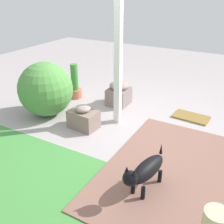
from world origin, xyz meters
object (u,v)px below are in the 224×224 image
porch_pillar (118,49)px  dog (145,171)px  stone_planter_nearest (119,93)px  round_shrub (46,89)px  terracotta_pot_tall (75,86)px  stone_planter_mid (83,118)px  doormat (191,117)px

porch_pillar → dog: (-1.07, 1.35, -0.96)m
dog → porch_pillar: bearing=-51.6°
porch_pillar → stone_planter_nearest: porch_pillar is taller
stone_planter_nearest → round_shrub: round_shrub is taller
terracotta_pot_tall → dog: terracotta_pot_tall is taller
stone_planter_nearest → stone_planter_mid: 1.12m
stone_planter_nearest → dog: bearing=124.8°
stone_planter_mid → terracotta_pot_tall: terracotta_pot_tall is taller
terracotta_pot_tall → doormat: (-2.35, -0.25, -0.24)m
stone_planter_nearest → round_shrub: size_ratio=0.49×
round_shrub → dog: round_shrub is taller
round_shrub → dog: (-2.31, 0.99, -0.20)m
porch_pillar → dog: 1.97m
doormat → dog: bearing=89.7°
porch_pillar → stone_planter_nearest: 1.26m
porch_pillar → doormat: size_ratio=4.09×
round_shrub → terracotta_pot_tall: (0.02, -0.87, -0.22)m
porch_pillar → round_shrub: size_ratio=2.60×
stone_planter_mid → doormat: size_ratio=0.80×
porch_pillar → stone_planter_mid: 1.23m
porch_pillar → dog: bearing=128.4°
stone_planter_nearest → doormat: stone_planter_nearest is taller
porch_pillar → round_shrub: (1.25, 0.36, -0.77)m
stone_planter_nearest → stone_planter_mid: (0.06, 1.12, -0.05)m
terracotta_pot_tall → porch_pillar: bearing=158.0°
doormat → porch_pillar: bearing=35.2°
stone_planter_mid → dog: (-1.45, 0.89, 0.11)m
doormat → stone_planter_nearest: bearing=4.2°
stone_planter_mid → round_shrub: (0.86, -0.10, 0.30)m
porch_pillar → round_shrub: bearing=16.0°
stone_planter_nearest → dog: (-1.39, 2.00, 0.06)m
doormat → round_shrub: bearing=25.7°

